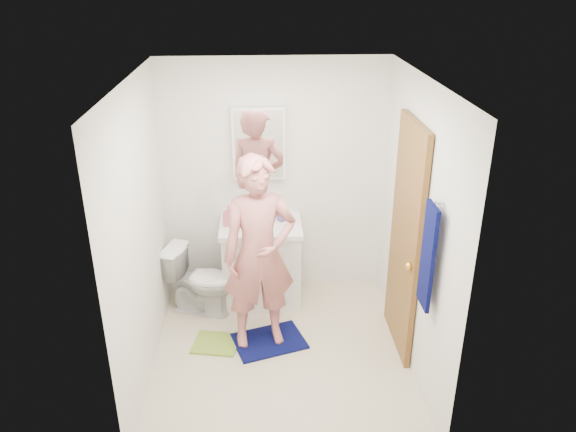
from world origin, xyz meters
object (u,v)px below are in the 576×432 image
object	(u,v)px
toilet	(201,280)
man	(259,254)
soap_dispenser	(229,215)
towel	(428,257)
medicine_cabinet	(259,143)
vanity_cabinet	(261,265)
toothbrush_cup	(282,217)

from	to	relation	value
toilet	man	world-z (taller)	man
soap_dispenser	towel	bearing A→B (deg)	-44.89
medicine_cabinet	towel	size ratio (longest dim) A/B	0.87
vanity_cabinet	medicine_cabinet	bearing A→B (deg)	90.00
soap_dispenser	toothbrush_cup	xyz separation A→B (m)	(0.51, 0.08, -0.06)
soap_dispenser	toothbrush_cup	size ratio (longest dim) A/B	1.89
soap_dispenser	medicine_cabinet	bearing A→B (deg)	38.17
towel	man	size ratio (longest dim) A/B	0.46
toilet	man	size ratio (longest dim) A/B	0.39
towel	toilet	world-z (taller)	towel
toilet	vanity_cabinet	bearing A→B (deg)	-57.61
towel	vanity_cabinet	bearing A→B (deg)	128.47
soap_dispenser	toothbrush_cup	distance (m)	0.52
man	toilet	bearing A→B (deg)	126.17
vanity_cabinet	toilet	size ratio (longest dim) A/B	1.18
vanity_cabinet	soap_dispenser	bearing A→B (deg)	-177.93
vanity_cabinet	towel	size ratio (longest dim) A/B	1.00
man	toothbrush_cup	bearing A→B (deg)	63.44
toilet	toothbrush_cup	xyz separation A→B (m)	(0.80, 0.24, 0.55)
toilet	soap_dispenser	size ratio (longest dim) A/B	3.27
vanity_cabinet	medicine_cabinet	world-z (taller)	medicine_cabinet
towel	man	xyz separation A→B (m)	(-1.20, 0.77, -0.36)
toilet	man	distance (m)	0.96
vanity_cabinet	toilet	bearing A→B (deg)	-164.07
toilet	toothbrush_cup	size ratio (longest dim) A/B	6.19
towel	man	distance (m)	1.47
towel	soap_dispenser	xyz separation A→B (m)	(-1.48, 1.47, -0.30)
vanity_cabinet	man	xyz separation A→B (m)	(-0.02, -0.71, 0.49)
medicine_cabinet	man	size ratio (longest dim) A/B	0.40
toothbrush_cup	toilet	bearing A→B (deg)	-163.45
medicine_cabinet	toothbrush_cup	size ratio (longest dim) A/B	6.36
medicine_cabinet	man	distance (m)	1.17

